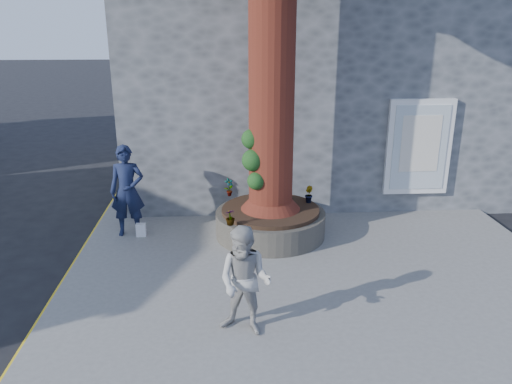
{
  "coord_description": "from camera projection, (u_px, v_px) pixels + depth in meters",
  "views": [
    {
      "loc": [
        -0.12,
        -7.73,
        4.38
      ],
      "look_at": [
        0.47,
        1.52,
        1.25
      ],
      "focal_mm": 35.0,
      "sensor_mm": 36.0,
      "label": 1
    }
  ],
  "objects": [
    {
      "name": "yellow_line",
      "position": [
        73.0,
        266.0,
        9.48
      ],
      "size": [
        0.1,
        30.0,
        0.01
      ],
      "primitive_type": "cube",
      "color": "yellow",
      "rests_on": "ground"
    },
    {
      "name": "plant_c",
      "position": [
        230.0,
        217.0,
        9.52
      ],
      "size": [
        0.22,
        0.22,
        0.31
      ],
      "primitive_type": "imported",
      "rotation": [
        0.0,
        0.0,
        3.47
      ],
      "color": "gray",
      "rests_on": "planter"
    },
    {
      "name": "man",
      "position": [
        127.0,
        191.0,
        10.35
      ],
      "size": [
        0.72,
        0.49,
        1.93
      ],
      "primitive_type": "imported",
      "rotation": [
        0.0,
        0.0,
        0.03
      ],
      "color": "#141C39",
      "rests_on": "pavement"
    },
    {
      "name": "woman",
      "position": [
        245.0,
        281.0,
        7.02
      ],
      "size": [
        0.97,
        0.87,
        1.63
      ],
      "primitive_type": "imported",
      "rotation": [
        0.0,
        0.0,
        -0.38
      ],
      "color": "#A6A39F",
      "rests_on": "pavement"
    },
    {
      "name": "ground",
      "position": [
        235.0,
        288.0,
        8.71
      ],
      "size": [
        120.0,
        120.0,
        0.0
      ],
      "primitive_type": "plane",
      "color": "black",
      "rests_on": "ground"
    },
    {
      "name": "plant_a",
      "position": [
        229.0,
        187.0,
        11.11
      ],
      "size": [
        0.26,
        0.24,
        0.41
      ],
      "primitive_type": "imported",
      "rotation": [
        0.0,
        0.0,
        0.63
      ],
      "color": "gray",
      "rests_on": "planter"
    },
    {
      "name": "shopping_bag",
      "position": [
        141.0,
        230.0,
        10.5
      ],
      "size": [
        0.2,
        0.12,
        0.28
      ],
      "primitive_type": "cube",
      "rotation": [
        0.0,
        0.0,
        0.02
      ],
      "color": "white",
      "rests_on": "pavement"
    },
    {
      "name": "planter",
      "position": [
        270.0,
        222.0,
        10.52
      ],
      "size": [
        2.3,
        2.3,
        0.6
      ],
      "color": "black",
      "rests_on": "pavement"
    },
    {
      "name": "pavement",
      "position": [
        310.0,
        257.0,
        9.73
      ],
      "size": [
        9.0,
        8.0,
        0.12
      ],
      "primitive_type": "cube",
      "color": "slate",
      "rests_on": "ground"
    },
    {
      "name": "stone_shop",
      "position": [
        313.0,
        68.0,
        14.66
      ],
      "size": [
        10.3,
        8.3,
        6.3
      ],
      "color": "#4F5254",
      "rests_on": "ground"
    },
    {
      "name": "plant_d",
      "position": [
        280.0,
        206.0,
        10.11
      ],
      "size": [
        0.32,
        0.34,
        0.29
      ],
      "primitive_type": "imported",
      "rotation": [
        0.0,
        0.0,
        5.11
      ],
      "color": "gray",
      "rests_on": "planter"
    },
    {
      "name": "plant_b",
      "position": [
        308.0,
        194.0,
        10.72
      ],
      "size": [
        0.22,
        0.22,
        0.36
      ],
      "primitive_type": "imported",
      "rotation": [
        0.0,
        0.0,
        1.71
      ],
      "color": "gray",
      "rests_on": "planter"
    }
  ]
}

